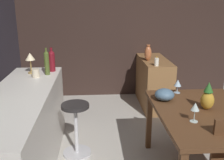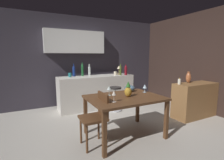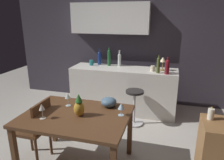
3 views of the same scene
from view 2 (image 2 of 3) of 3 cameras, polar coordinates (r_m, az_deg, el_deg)
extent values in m
plane|color=#B7B2A8|center=(3.55, 1.63, -15.91)|extent=(9.00, 9.00, 0.00)
cube|color=#38333D|center=(5.18, -9.63, 6.55)|extent=(5.20, 0.10, 2.60)
cube|color=white|center=(4.99, -12.73, 12.72)|extent=(1.70, 0.32, 0.64)
cube|color=#33231E|center=(5.17, 25.70, 5.83)|extent=(0.10, 4.40, 2.60)
cube|color=#56351E|center=(2.97, 4.44, -6.15)|extent=(1.30, 0.95, 0.04)
cube|color=#56351E|center=(3.21, -9.13, -12.00)|extent=(0.06, 0.06, 0.70)
cube|color=#56351E|center=(3.73, 8.85, -9.04)|extent=(0.06, 0.06, 0.70)
cube|color=#56351E|center=(2.48, -2.67, -18.36)|extent=(0.06, 0.06, 0.70)
cube|color=#56351E|center=(3.12, 18.29, -12.94)|extent=(0.06, 0.06, 0.70)
cube|color=silver|center=(4.70, -5.40, -4.01)|extent=(2.10, 0.60, 0.90)
cube|color=olive|center=(4.44, 26.65, -6.21)|extent=(1.10, 0.44, 0.82)
cube|color=#56351E|center=(2.74, -6.61, -13.00)|extent=(0.40, 0.40, 0.04)
cube|color=#56351E|center=(2.74, -3.11, -8.54)|extent=(0.03, 0.38, 0.40)
cylinder|color=#56351E|center=(2.66, -8.69, -19.56)|extent=(0.04, 0.04, 0.45)
cylinder|color=#56351E|center=(2.93, -10.72, -16.79)|extent=(0.04, 0.04, 0.45)
cylinder|color=#56351E|center=(2.76, -2.03, -18.34)|extent=(0.04, 0.04, 0.45)
cylinder|color=#56351E|center=(3.03, -4.66, -15.84)|extent=(0.04, 0.04, 0.45)
cylinder|color=#262323|center=(4.34, 1.13, -2.70)|extent=(0.32, 0.32, 0.04)
cylinder|color=silver|center=(4.41, 1.12, -6.68)|extent=(0.04, 0.04, 0.60)
cylinder|color=silver|center=(4.50, 1.11, -10.32)|extent=(0.34, 0.34, 0.03)
cylinder|color=silver|center=(2.63, 0.67, -7.54)|extent=(0.07, 0.07, 0.00)
cylinder|color=silver|center=(2.62, 0.67, -6.38)|extent=(0.01, 0.01, 0.11)
cone|color=silver|center=(2.60, 0.67, -4.48)|extent=(0.07, 0.07, 0.07)
cylinder|color=silver|center=(3.37, 11.23, -4.14)|extent=(0.07, 0.07, 0.00)
cylinder|color=silver|center=(3.36, 11.25, -3.44)|extent=(0.01, 0.01, 0.08)
cone|color=silver|center=(3.34, 11.29, -2.14)|extent=(0.08, 0.08, 0.08)
cylinder|color=silver|center=(3.04, -1.00, -5.33)|extent=(0.07, 0.07, 0.00)
cylinder|color=silver|center=(3.03, -1.00, -4.34)|extent=(0.01, 0.01, 0.10)
cone|color=silver|center=(3.01, -1.01, -2.73)|extent=(0.08, 0.08, 0.07)
ellipsoid|color=gold|center=(2.96, 5.60, -4.05)|extent=(0.13, 0.13, 0.18)
cone|color=#2D6B28|center=(2.93, 5.64, -1.39)|extent=(0.09, 0.09, 0.10)
ellipsoid|color=slate|center=(3.39, 6.14, -2.86)|extent=(0.21, 0.21, 0.13)
cylinder|color=#475623|center=(4.75, 2.96, 3.21)|extent=(0.06, 0.06, 0.26)
sphere|color=#475623|center=(4.74, 2.97, 4.75)|extent=(0.06, 0.06, 0.06)
cylinder|color=#475623|center=(4.74, 2.98, 5.30)|extent=(0.02, 0.02, 0.05)
cylinder|color=silver|center=(4.75, -7.86, 2.93)|extent=(0.07, 0.07, 0.22)
sphere|color=silver|center=(4.74, -7.89, 4.27)|extent=(0.07, 0.07, 0.07)
cylinder|color=silver|center=(4.74, -7.90, 5.02)|extent=(0.03, 0.03, 0.08)
cylinder|color=#1E592D|center=(4.65, -10.19, 3.19)|extent=(0.07, 0.07, 0.29)
sphere|color=#1E592D|center=(4.64, -10.24, 4.99)|extent=(0.07, 0.07, 0.07)
cylinder|color=#1E592D|center=(4.63, -10.25, 5.63)|extent=(0.03, 0.03, 0.06)
cylinder|color=maroon|center=(4.81, 4.80, 3.04)|extent=(0.08, 0.08, 0.22)
sphere|color=maroon|center=(4.80, 4.81, 4.37)|extent=(0.08, 0.08, 0.08)
cylinder|color=maroon|center=(4.79, 4.82, 5.01)|extent=(0.03, 0.03, 0.06)
cylinder|color=navy|center=(4.64, -13.04, 2.72)|extent=(0.08, 0.08, 0.23)
sphere|color=navy|center=(4.63, -13.09, 4.15)|extent=(0.08, 0.08, 0.08)
cylinder|color=navy|center=(4.62, -13.12, 4.97)|extent=(0.03, 0.03, 0.09)
cylinder|color=teal|center=(4.50, -14.39, 1.70)|extent=(0.08, 0.08, 0.11)
torus|color=teal|center=(4.51, -13.73, 1.81)|extent=(0.05, 0.01, 0.05)
cylinder|color=beige|center=(4.81, 1.16, 2.35)|extent=(0.09, 0.09, 0.10)
torus|color=beige|center=(4.84, 1.73, 2.44)|extent=(0.05, 0.01, 0.05)
cylinder|color=#A58447|center=(4.98, 2.40, 2.09)|extent=(0.08, 0.08, 0.02)
cylinder|color=#A58447|center=(4.97, 2.41, 3.07)|extent=(0.02, 0.02, 0.15)
cone|color=beige|center=(4.96, 2.42, 4.44)|extent=(0.12, 0.12, 0.09)
cylinder|color=white|center=(4.03, 22.27, -0.51)|extent=(0.07, 0.07, 0.12)
ellipsoid|color=yellow|center=(4.02, 22.33, 0.52)|extent=(0.01, 0.01, 0.03)
ellipsoid|color=#B26038|center=(4.34, 24.92, 0.76)|extent=(0.11, 0.11, 0.24)
cylinder|color=#B26038|center=(4.33, 25.03, 2.49)|extent=(0.06, 0.06, 0.02)
camera|label=1|loc=(3.61, -39.75, 11.22)|focal=41.69mm
camera|label=3|loc=(2.62, 57.29, 13.89)|focal=33.60mm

